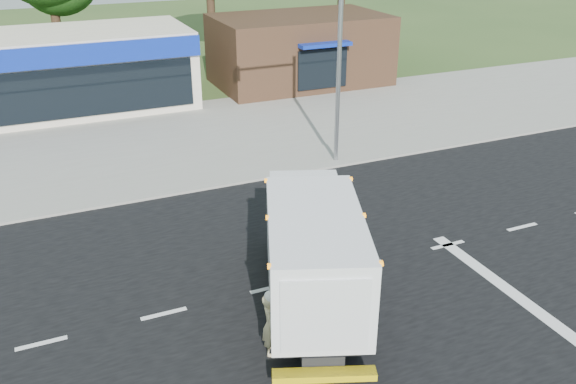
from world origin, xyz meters
name	(u,v)px	position (x,y,z in m)	size (l,w,h in m)	color
ground	(365,266)	(0.00, 0.00, 0.00)	(120.00, 120.00, 0.00)	#385123
road_asphalt	(365,265)	(0.00, 0.00, 0.00)	(60.00, 14.00, 0.02)	black
sidewalk	(263,167)	(0.00, 8.20, 0.06)	(60.00, 2.40, 0.12)	gray
parking_apron	(220,126)	(0.00, 14.00, 0.01)	(60.00, 9.00, 0.02)	gray
lane_markings	(430,278)	(1.35, -1.35, 0.02)	(55.20, 7.00, 0.01)	silver
ems_box_truck	(312,247)	(-2.30, -1.15, 1.77)	(4.44, 7.24, 3.07)	black
emergency_worker	(270,323)	(-4.00, -2.50, 0.85)	(0.60, 0.70, 1.72)	tan
retail_strip_mall	(10,76)	(-9.00, 19.93, 2.01)	(18.00, 6.20, 4.00)	beige
brown_storefront	(300,50)	(7.00, 19.98, 2.00)	(10.00, 6.70, 4.00)	#382316
traffic_signal_pole	(325,44)	(2.35, 7.60, 4.92)	(3.51, 0.25, 8.00)	gray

